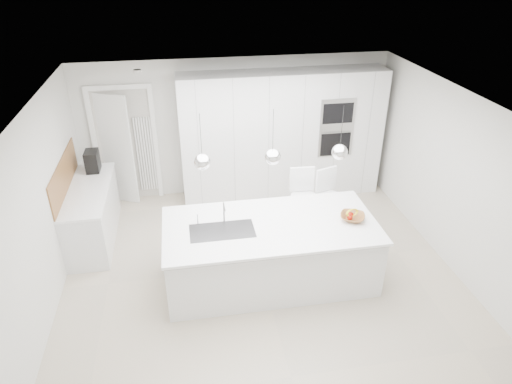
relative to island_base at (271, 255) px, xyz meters
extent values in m
plane|color=#BCAD94|center=(-0.10, 0.30, -0.43)|extent=(5.50, 5.50, 0.00)
plane|color=silver|center=(-0.10, 2.80, 0.82)|extent=(5.50, 0.00, 5.50)
plane|color=silver|center=(-2.85, 0.30, 0.82)|extent=(0.00, 5.00, 5.00)
plane|color=white|center=(-0.10, 0.30, 2.07)|extent=(5.50, 5.50, 0.00)
cube|color=silver|center=(0.70, 2.50, 0.72)|extent=(3.60, 0.60, 2.30)
cube|color=white|center=(-2.30, 2.72, 0.57)|extent=(0.76, 0.38, 2.00)
cube|color=silver|center=(-2.55, 1.50, 0.00)|extent=(0.60, 1.80, 0.86)
cube|color=white|center=(-2.55, 1.50, 0.45)|extent=(0.62, 1.82, 0.04)
cube|color=brown|center=(-2.84, 1.50, 0.72)|extent=(0.02, 1.80, 0.50)
cube|color=silver|center=(0.00, 0.00, 0.00)|extent=(2.80, 1.20, 0.86)
cube|color=white|center=(0.00, 0.05, 0.45)|extent=(2.84, 1.40, 0.04)
cylinder|color=white|center=(-0.60, 0.20, 0.62)|extent=(0.02, 0.02, 0.30)
sphere|color=white|center=(-0.85, 0.00, 1.47)|extent=(0.20, 0.20, 0.20)
sphere|color=white|center=(0.00, 0.00, 1.47)|extent=(0.20, 0.20, 0.20)
sphere|color=white|center=(0.85, 0.00, 1.47)|extent=(0.20, 0.20, 0.20)
imported|color=brown|center=(1.11, -0.03, 0.51)|extent=(0.43, 0.43, 0.08)
cube|color=black|center=(-2.53, 2.14, 0.64)|extent=(0.21, 0.32, 0.34)
sphere|color=#A01206|center=(1.08, -0.02, 0.54)|extent=(0.08, 0.08, 0.08)
sphere|color=#A01206|center=(1.05, -0.07, 0.54)|extent=(0.07, 0.07, 0.07)
sphere|color=#A01206|center=(1.06, -0.04, 0.53)|extent=(0.07, 0.07, 0.07)
torus|color=gold|center=(1.10, -0.03, 0.58)|extent=(0.23, 0.17, 0.21)
camera|label=1|loc=(-1.06, -4.94, 3.75)|focal=32.00mm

